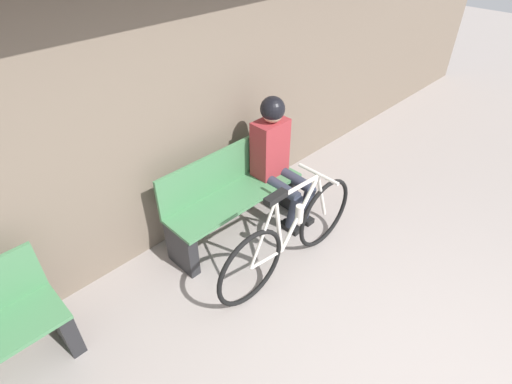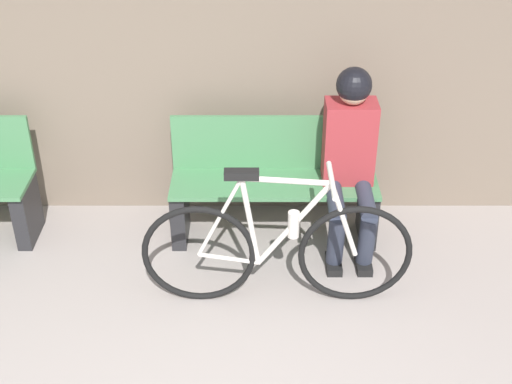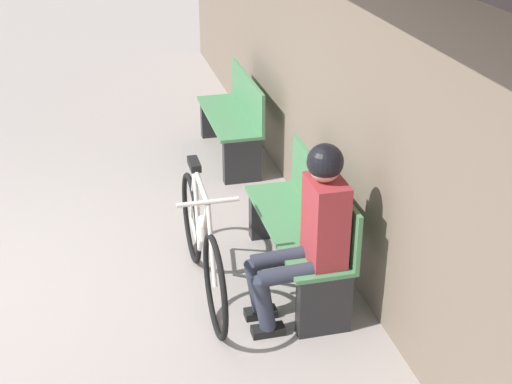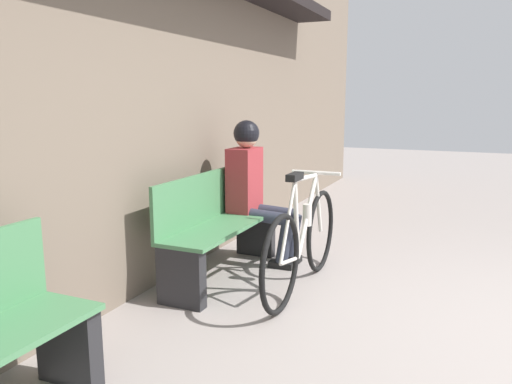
# 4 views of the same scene
# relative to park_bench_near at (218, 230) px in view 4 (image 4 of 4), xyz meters

# --- Properties ---
(storefront_wall) EXTENTS (12.00, 0.56, 3.20)m
(storefront_wall) POSITION_rel_park_bench_near_xyz_m (-0.35, 0.39, 1.27)
(storefront_wall) COLOR #756656
(storefront_wall) RESTS_ON ground_plane
(park_bench_near) EXTENTS (1.41, 0.42, 0.86)m
(park_bench_near) POSITION_rel_park_bench_near_xyz_m (0.00, 0.00, 0.00)
(park_bench_near) COLOR #477F51
(park_bench_near) RESTS_ON ground_plane
(bicycle) EXTENTS (1.65, 0.40, 0.94)m
(bicycle) POSITION_rel_park_bench_near_xyz_m (0.00, -0.73, -0.00)
(bicycle) COLOR black
(bicycle) RESTS_ON ground_plane
(person_seated) EXTENTS (0.34, 0.62, 1.27)m
(person_seated) POSITION_rel_park_bench_near_xyz_m (0.50, -0.10, 0.34)
(person_seated) COLOR #2D3342
(person_seated) RESTS_ON ground_plane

